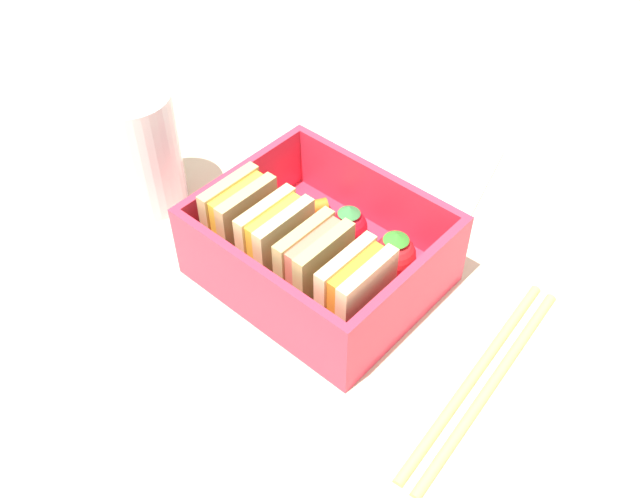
% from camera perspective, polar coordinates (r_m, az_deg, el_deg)
% --- Properties ---
extents(ground_plane, '(1.20, 1.20, 0.02)m').
position_cam_1_polar(ground_plane, '(0.53, -0.00, -2.84)').
color(ground_plane, beige).
extents(bento_tray, '(0.16, 0.13, 0.01)m').
position_cam_1_polar(bento_tray, '(0.51, -0.00, -1.65)').
color(bento_tray, '#E52F4A').
rests_on(bento_tray, ground_plane).
extents(bento_rim, '(0.16, 0.13, 0.05)m').
position_cam_1_polar(bento_rim, '(0.49, -0.00, 0.77)').
color(bento_rim, '#E52F4A').
rests_on(bento_rim, bento_tray).
extents(sandwich_left, '(0.03, 0.05, 0.06)m').
position_cam_1_polar(sandwich_left, '(0.45, 2.86, -3.58)').
color(sandwich_left, beige).
rests_on(sandwich_left, bento_tray).
extents(sandwich_center_left, '(0.03, 0.05, 0.06)m').
position_cam_1_polar(sandwich_center_left, '(0.47, -0.45, -1.43)').
color(sandwich_center_left, tan).
rests_on(sandwich_center_left, bento_tray).
extents(sandwich_center, '(0.03, 0.05, 0.06)m').
position_cam_1_polar(sandwich_center, '(0.48, -3.54, 0.57)').
color(sandwich_center, '#E0C586').
rests_on(sandwich_center, bento_tray).
extents(sandwich_center_right, '(0.03, 0.05, 0.06)m').
position_cam_1_polar(sandwich_center_right, '(0.50, -6.40, 2.44)').
color(sandwich_center_right, tan).
rests_on(sandwich_center_right, bento_tray).
extents(strawberry_far_left, '(0.03, 0.03, 0.04)m').
position_cam_1_polar(strawberry_far_left, '(0.50, 5.99, -0.40)').
color(strawberry_far_left, red).
rests_on(strawberry_far_left, bento_tray).
extents(strawberry_left, '(0.03, 0.03, 0.03)m').
position_cam_1_polar(strawberry_left, '(0.52, 2.29, 1.85)').
color(strawberry_left, red).
rests_on(strawberry_left, bento_tray).
extents(carrot_stick_far_left, '(0.03, 0.04, 0.01)m').
position_cam_1_polar(carrot_stick_far_left, '(0.54, -1.48, 3.13)').
color(carrot_stick_far_left, orange).
rests_on(carrot_stick_far_left, bento_tray).
extents(chopstick_pair, '(0.03, 0.19, 0.01)m').
position_cam_1_polar(chopstick_pair, '(0.47, 12.89, -10.08)').
color(chopstick_pair, tan).
rests_on(chopstick_pair, ground_plane).
extents(drinking_glass, '(0.06, 0.06, 0.10)m').
position_cam_1_polar(drinking_glass, '(0.56, -14.15, 7.68)').
color(drinking_glass, white).
rests_on(drinking_glass, ground_plane).
extents(folded_napkin, '(0.17, 0.15, 0.00)m').
position_cam_1_polar(folded_napkin, '(0.61, 6.69, 6.70)').
color(folded_napkin, silver).
rests_on(folded_napkin, ground_plane).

